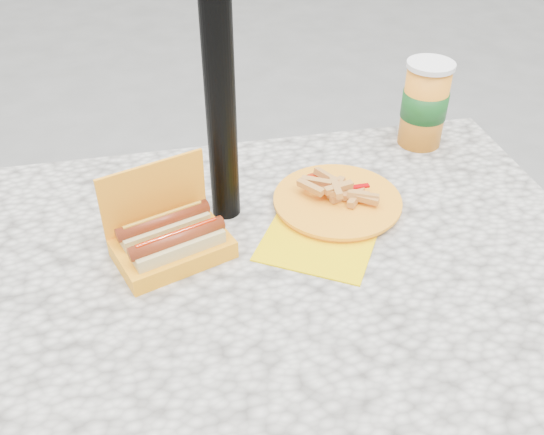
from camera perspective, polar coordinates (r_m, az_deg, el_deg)
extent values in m
cube|color=beige|center=(0.99, -2.84, -5.96)|extent=(1.20, 0.80, 0.05)
cylinder|color=black|center=(1.52, -23.78, -10.95)|extent=(0.07, 0.07, 0.70)
cylinder|color=black|center=(1.58, 13.87, -5.89)|extent=(0.07, 0.07, 0.70)
cylinder|color=black|center=(0.93, -5.32, 18.10)|extent=(0.05, 0.05, 2.20)
cube|color=orange|center=(1.00, -9.31, -2.92)|extent=(0.21, 0.17, 0.03)
cube|color=orange|center=(1.00, -11.06, 2.16)|extent=(0.17, 0.07, 0.12)
cube|color=#CEBD7A|center=(0.97, -8.78, -2.97)|extent=(0.15, 0.09, 0.04)
cylinder|color=#982D14|center=(0.96, -8.90, -1.93)|extent=(0.16, 0.07, 0.02)
cylinder|color=#B11900|center=(0.95, -8.96, -1.43)|extent=(0.13, 0.05, 0.01)
cube|color=#CEBD7A|center=(1.01, -10.04, -1.27)|extent=(0.15, 0.09, 0.04)
cylinder|color=#982D14|center=(1.00, -10.17, -0.26)|extent=(0.16, 0.07, 0.02)
cylinder|color=#C38419|center=(0.99, -10.24, 0.24)|extent=(0.13, 0.05, 0.01)
cube|color=#FFD300|center=(1.03, 4.48, -2.01)|extent=(0.25, 0.25, 0.00)
cylinder|color=orange|center=(1.11, 6.16, 1.51)|extent=(0.22, 0.22, 0.01)
cylinder|color=orange|center=(1.11, 6.18, 1.69)|extent=(0.23, 0.23, 0.01)
cube|color=#C17837|center=(1.09, 3.65, 2.86)|extent=(0.04, 0.05, 0.01)
cube|color=#C17837|center=(1.13, 5.13, 3.87)|extent=(0.04, 0.06, 0.01)
cube|color=#C17837|center=(1.09, 8.59, 1.81)|extent=(0.05, 0.04, 0.01)
cube|color=#C17837|center=(1.12, 5.65, 3.12)|extent=(0.06, 0.04, 0.01)
cube|color=#C17837|center=(1.09, 8.58, 2.00)|extent=(0.06, 0.04, 0.01)
cube|color=#C17837|center=(1.10, 6.28, 2.81)|extent=(0.06, 0.03, 0.01)
cube|color=#C17837|center=(1.09, 6.07, 2.79)|extent=(0.02, 0.06, 0.01)
cube|color=#C17837|center=(1.10, 7.91, 1.88)|extent=(0.05, 0.05, 0.01)
cube|color=#C17837|center=(1.10, 6.20, 2.87)|extent=(0.04, 0.05, 0.01)
cube|color=#C17837|center=(1.10, 6.77, 2.08)|extent=(0.06, 0.03, 0.01)
cube|color=#C17837|center=(1.11, 4.21, 3.37)|extent=(0.05, 0.04, 0.01)
cube|color=#C17837|center=(1.10, 6.68, 2.01)|extent=(0.06, 0.04, 0.01)
cube|color=#C17837|center=(1.11, 7.69, 2.24)|extent=(0.06, 0.04, 0.01)
ellipsoid|color=#B11900|center=(1.14, 4.15, 3.49)|extent=(0.05, 0.05, 0.01)
cube|color=#AE0003|center=(1.11, 6.76, 2.73)|extent=(0.10, 0.01, 0.00)
cylinder|color=orange|center=(1.30, 14.13, 10.10)|extent=(0.09, 0.09, 0.17)
cylinder|color=#15521C|center=(1.30, 14.16, 10.30)|extent=(0.09, 0.09, 0.05)
cylinder|color=white|center=(1.26, 14.75, 13.72)|extent=(0.10, 0.10, 0.01)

